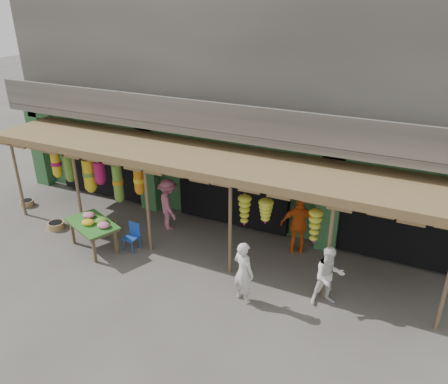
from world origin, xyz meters
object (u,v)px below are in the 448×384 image
at_px(flower_table, 93,224).
at_px(person_shopper, 168,204).
at_px(person_right, 329,276).
at_px(person_vendor, 299,225).
at_px(blue_chair, 133,235).
at_px(person_front, 243,272).

xyz_separation_m(flower_table, person_shopper, (1.27, 1.93, 0.04)).
xyz_separation_m(person_right, person_vendor, (-1.28, 1.89, 0.11)).
bearing_deg(blue_chair, person_shopper, 83.05).
bearing_deg(person_front, blue_chair, 9.38).
distance_m(person_front, person_vendor, 2.70).
xyz_separation_m(person_front, person_vendor, (0.54, 2.64, 0.08)).
bearing_deg(person_front, person_vendor, -80.63).
relative_size(blue_chair, person_vendor, 0.46).
distance_m(blue_chair, person_front, 3.87).
relative_size(flower_table, person_front, 1.16).
height_order(flower_table, person_right, person_right).
bearing_deg(blue_chair, flower_table, -150.47).
bearing_deg(person_front, person_right, -136.70).
xyz_separation_m(flower_table, person_right, (6.58, 0.44, -0.01)).
bearing_deg(person_right, flower_table, 150.14).
height_order(blue_chair, person_right, person_right).
relative_size(person_right, person_vendor, 0.87).
bearing_deg(person_right, person_vendor, 90.52).
height_order(person_vendor, person_shopper, person_vendor).
bearing_deg(person_shopper, person_right, -153.38).
xyz_separation_m(blue_chair, person_vendor, (4.31, 1.86, 0.43)).
bearing_deg(flower_table, person_front, 18.15).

